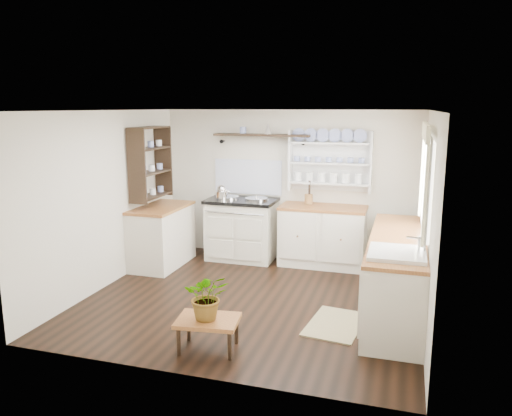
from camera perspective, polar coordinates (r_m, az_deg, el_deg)
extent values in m
cube|color=black|center=(6.31, -0.38, -10.29)|extent=(4.00, 3.80, 0.01)
cube|color=beige|center=(7.79, 3.75, 2.67)|extent=(4.00, 0.02, 2.30)
cube|color=beige|center=(5.73, 19.08, -1.16)|extent=(0.02, 3.80, 2.30)
cube|color=beige|center=(6.84, -16.62, 0.96)|extent=(0.02, 3.80, 2.30)
cube|color=white|center=(5.86, -0.41, 11.07)|extent=(4.00, 3.80, 0.01)
cube|color=white|center=(5.82, 18.86, 2.54)|extent=(0.04, 1.40, 1.00)
cube|color=white|center=(5.82, 18.67, 2.55)|extent=(0.02, 1.50, 1.10)
cube|color=#F7F3C6|center=(5.76, 18.84, 8.27)|extent=(0.04, 1.55, 0.18)
cube|color=silver|center=(7.79, -1.61, -2.57)|extent=(1.02, 0.66, 0.90)
cube|color=black|center=(7.69, -1.63, 0.85)|extent=(1.06, 0.70, 0.05)
cylinder|color=silver|center=(7.76, -3.28, 1.24)|extent=(0.35, 0.35, 0.03)
cylinder|color=silver|center=(7.62, 0.04, 1.06)|extent=(0.35, 0.35, 0.03)
cylinder|color=silver|center=(7.37, -2.54, -0.63)|extent=(0.92, 0.02, 0.02)
cube|color=silver|center=(7.53, 7.61, -3.24)|extent=(1.25, 0.60, 0.88)
cube|color=brown|center=(7.43, 7.70, 0.04)|extent=(1.27, 0.63, 0.04)
cube|color=silver|center=(6.01, 15.73, -7.41)|extent=(0.60, 2.40, 0.88)
cube|color=brown|center=(5.89, 15.96, -3.35)|extent=(0.62, 2.43, 0.04)
cube|color=white|center=(5.19, 15.74, -6.27)|extent=(0.55, 0.60, 0.28)
cylinder|color=silver|center=(5.13, 18.10, -4.26)|extent=(0.02, 0.02, 0.22)
cube|color=silver|center=(7.59, -10.70, -3.22)|extent=(0.60, 1.10, 0.88)
cube|color=brown|center=(7.50, -10.82, 0.04)|extent=(0.62, 1.13, 0.04)
cube|color=white|center=(7.60, 8.55, 5.38)|extent=(1.20, 0.03, 0.90)
cube|color=white|center=(7.51, 8.45, 5.31)|extent=(1.20, 0.22, 0.02)
cylinder|color=navy|center=(7.50, 8.52, 7.37)|extent=(0.20, 0.02, 0.20)
cube|color=black|center=(7.69, 0.67, 8.34)|extent=(1.50, 0.24, 0.04)
cone|color=black|center=(7.96, -3.73, 7.64)|extent=(0.06, 0.20, 0.06)
cone|color=black|center=(7.61, 5.56, 7.43)|extent=(0.06, 0.20, 0.06)
cube|color=black|center=(7.46, -11.97, 5.15)|extent=(0.28, 0.80, 1.05)
cylinder|color=olive|center=(7.53, 6.03, 1.03)|extent=(0.12, 0.12, 0.14)
cube|color=brown|center=(4.99, -5.52, -12.69)|extent=(0.65, 0.50, 0.04)
cylinder|color=black|center=(4.98, -8.83, -14.87)|extent=(0.04, 0.04, 0.28)
cylinder|color=black|center=(5.26, -7.70, -13.34)|extent=(0.04, 0.04, 0.28)
cylinder|color=black|center=(4.86, -3.05, -15.44)|extent=(0.04, 0.04, 0.28)
cylinder|color=black|center=(5.15, -2.25, -13.83)|extent=(0.04, 0.04, 0.28)
imported|color=#3F7233|center=(4.89, -5.58, -9.97)|extent=(0.52, 0.49, 0.47)
cube|color=olive|center=(5.67, 9.07, -12.96)|extent=(0.65, 0.91, 0.02)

